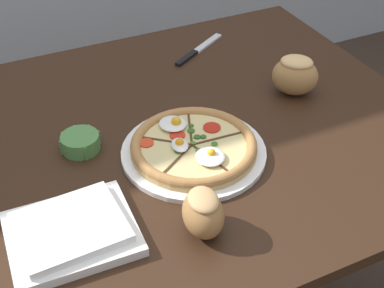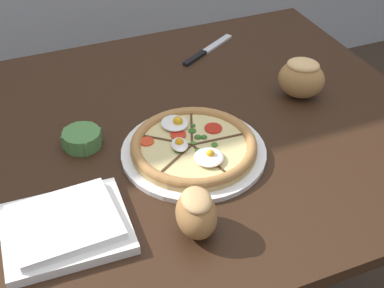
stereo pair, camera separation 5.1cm
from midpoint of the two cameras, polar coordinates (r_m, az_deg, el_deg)
dining_table at (r=1.32m, az=-2.78°, el=-2.00°), size 1.22×1.00×0.76m
pizza at (r=1.18m, az=-1.25°, el=-0.43°), size 0.32×0.32×0.05m
ramekin_bowl at (r=1.22m, az=-12.99°, el=0.18°), size 0.09×0.09×0.04m
napkin_folded at (r=1.03m, az=-14.14°, el=-9.05°), size 0.24×0.21×0.04m
bread_piece_near at (r=1.38m, az=9.92°, el=7.30°), size 0.15×0.14×0.11m
bread_piece_mid at (r=0.99m, az=-0.29°, el=-7.30°), size 0.09×0.11×0.09m
knife_main at (r=1.59m, az=-0.23°, el=10.01°), size 0.20×0.13×0.01m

